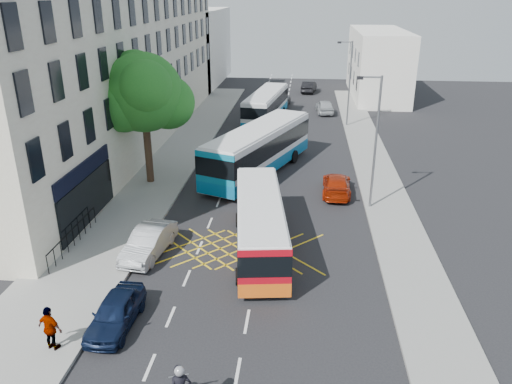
% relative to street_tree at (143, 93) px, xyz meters
% --- Properties ---
extents(ground, '(120.00, 120.00, 0.00)m').
position_rel_street_tree_xyz_m(ground, '(8.51, -14.97, -6.29)').
color(ground, black).
rests_on(ground, ground).
extents(pavement_left, '(5.00, 70.00, 0.15)m').
position_rel_street_tree_xyz_m(pavement_left, '(0.01, 0.03, -6.22)').
color(pavement_left, gray).
rests_on(pavement_left, ground).
extents(pavement_right, '(3.00, 70.00, 0.15)m').
position_rel_street_tree_xyz_m(pavement_right, '(16.01, 0.03, -6.22)').
color(pavement_right, gray).
rests_on(pavement_right, ground).
extents(terrace_main, '(8.30, 45.00, 13.50)m').
position_rel_street_tree_xyz_m(terrace_main, '(-5.49, 9.52, 0.46)').
color(terrace_main, beige).
rests_on(terrace_main, ground).
extents(terrace_far, '(8.00, 20.00, 10.00)m').
position_rel_street_tree_xyz_m(terrace_far, '(-5.49, 40.03, -1.29)').
color(terrace_far, silver).
rests_on(terrace_far, ground).
extents(building_right, '(6.00, 18.00, 8.00)m').
position_rel_street_tree_xyz_m(building_right, '(19.51, 33.03, -2.29)').
color(building_right, silver).
rests_on(building_right, ground).
extents(street_tree, '(6.30, 5.70, 8.80)m').
position_rel_street_tree_xyz_m(street_tree, '(0.00, 0.00, 0.00)').
color(street_tree, '#382619').
rests_on(street_tree, pavement_left).
extents(lamp_near, '(1.45, 0.15, 8.00)m').
position_rel_street_tree_xyz_m(lamp_near, '(14.71, -2.97, -1.68)').
color(lamp_near, slate).
rests_on(lamp_near, pavement_right).
extents(lamp_far, '(1.45, 0.15, 8.00)m').
position_rel_street_tree_xyz_m(lamp_far, '(14.71, 17.03, -1.68)').
color(lamp_far, slate).
rests_on(lamp_far, pavement_right).
extents(railings, '(0.08, 5.60, 1.14)m').
position_rel_street_tree_xyz_m(railings, '(-1.19, -9.67, -5.57)').
color(railings, black).
rests_on(railings, pavement_left).
extents(bus_near, '(3.60, 10.18, 2.80)m').
position_rel_street_tree_xyz_m(bus_near, '(8.49, -8.81, -4.82)').
color(bus_near, silver).
rests_on(bus_near, ground).
extents(bus_mid, '(7.16, 12.50, 3.46)m').
position_rel_street_tree_xyz_m(bus_mid, '(7.36, 2.77, -4.47)').
color(bus_mid, silver).
rests_on(bus_mid, ground).
extents(bus_far, '(3.99, 11.07, 3.04)m').
position_rel_street_tree_xyz_m(bus_far, '(6.70, 18.29, -4.69)').
color(bus_far, silver).
rests_on(bus_far, ground).
extents(parked_car_blue, '(1.64, 3.85, 1.30)m').
position_rel_street_tree_xyz_m(parked_car_blue, '(3.30, -15.74, -5.64)').
color(parked_car_blue, black).
rests_on(parked_car_blue, ground).
extents(parked_car_silver, '(2.05, 4.45, 1.41)m').
position_rel_street_tree_xyz_m(parked_car_silver, '(2.91, -9.92, -5.58)').
color(parked_car_silver, '#989C9F').
rests_on(parked_car_silver, ground).
extents(red_hatchback, '(2.02, 4.54, 1.30)m').
position_rel_street_tree_xyz_m(red_hatchback, '(12.86, -0.70, -5.64)').
color(red_hatchback, '#A82307').
rests_on(red_hatchback, ground).
extents(distant_car_grey, '(2.37, 4.51, 1.21)m').
position_rel_street_tree_xyz_m(distant_car_grey, '(7.79, 25.57, -5.69)').
color(distant_car_grey, '#3C3D43').
rests_on(distant_car_grey, ground).
extents(distant_car_silver, '(2.06, 4.38, 1.45)m').
position_rel_street_tree_xyz_m(distant_car_silver, '(12.81, 22.55, -5.57)').
color(distant_car_silver, '#A9ADB1').
rests_on(distant_car_silver, ground).
extents(distant_car_dark, '(2.14, 4.59, 1.46)m').
position_rel_street_tree_xyz_m(distant_car_dark, '(11.10, 34.34, -5.56)').
color(distant_car_dark, black).
rests_on(distant_car_dark, ground).
extents(pedestrian_far, '(1.15, 0.74, 1.81)m').
position_rel_street_tree_xyz_m(pedestrian_far, '(1.51, -17.48, -5.23)').
color(pedestrian_far, gray).
rests_on(pedestrian_far, pavement_left).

